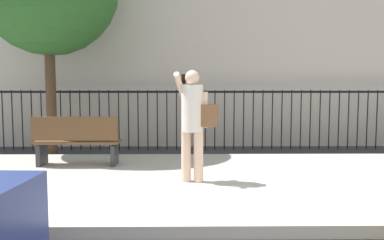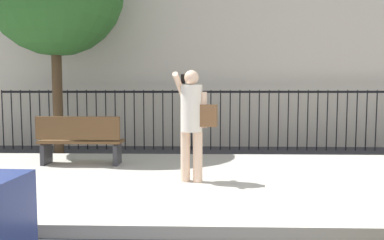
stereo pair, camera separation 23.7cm
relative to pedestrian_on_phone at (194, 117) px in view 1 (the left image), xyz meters
name	(u,v)px [view 1 (the left image)]	position (x,y,z in m)	size (l,w,h in m)	color
ground_plane	(268,240)	(0.76, -1.91, -1.17)	(60.00, 60.00, 0.00)	#333338
sidewalk	(239,181)	(0.76, 0.29, -1.10)	(28.00, 4.40, 0.15)	#B2ADA3
iron_fence	(220,112)	(0.76, 3.99, -0.15)	(12.03, 0.04, 1.60)	black
pedestrian_on_phone	(194,117)	(0.00, 0.00, 0.00)	(0.70, 0.51, 1.75)	beige
street_bench	(77,140)	(-2.21, 1.23, -0.52)	(1.60, 0.45, 0.95)	brown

